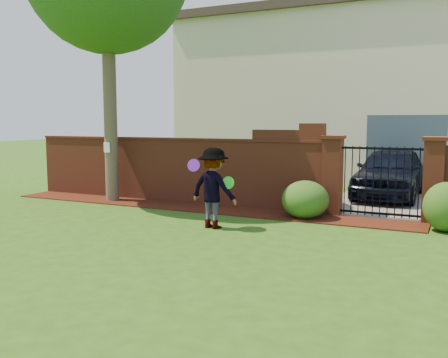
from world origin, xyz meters
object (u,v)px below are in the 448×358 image
at_px(man, 212,188).
at_px(frisbee_purple, 194,165).
at_px(car, 389,173).
at_px(frisbee_green, 228,183).

relative_size(man, frisbee_purple, 6.41).
distance_m(car, man, 6.37).
bearing_deg(car, frisbee_purple, -115.27).
bearing_deg(frisbee_purple, car, 62.99).
height_order(car, frisbee_purple, car).
xyz_separation_m(frisbee_purple, frisbee_green, (0.70, 0.17, -0.34)).
height_order(frisbee_purple, frisbee_green, frisbee_purple).
relative_size(car, man, 2.57).
xyz_separation_m(car, frisbee_purple, (-3.05, -5.98, 0.59)).
bearing_deg(man, frisbee_green, 179.71).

